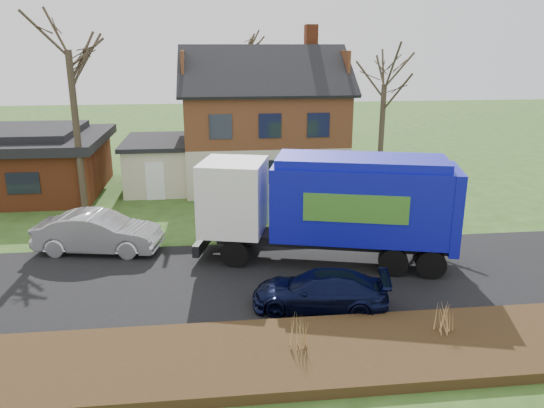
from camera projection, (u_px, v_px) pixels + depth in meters
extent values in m
plane|color=#2E4C19|center=(247.00, 279.00, 19.18)|extent=(120.00, 120.00, 0.00)
cube|color=black|center=(247.00, 278.00, 19.18)|extent=(80.00, 7.00, 0.02)
cube|color=black|center=(260.00, 357.00, 14.10)|extent=(80.00, 3.50, 0.30)
cube|color=beige|center=(263.00, 160.00, 32.32)|extent=(9.00, 7.50, 2.70)
cube|color=#512D17|center=(263.00, 115.00, 31.53)|extent=(9.00, 7.50, 2.80)
cube|color=brown|center=(311.00, 38.00, 31.55)|extent=(0.70, 0.90, 1.60)
cube|color=beige|center=(159.00, 165.00, 31.18)|extent=(3.50, 5.50, 2.60)
cube|color=black|center=(158.00, 141.00, 30.77)|extent=(3.90, 5.90, 0.24)
cube|color=brown|center=(18.00, 169.00, 29.82)|extent=(9.00, 7.50, 2.80)
cube|color=black|center=(14.00, 140.00, 29.34)|extent=(9.80, 8.20, 0.50)
cube|color=black|center=(13.00, 132.00, 29.21)|extent=(7.00, 6.00, 0.40)
cylinder|color=black|center=(235.00, 253.00, 20.07)|extent=(1.13, 0.62, 1.07)
cylinder|color=black|center=(246.00, 234.00, 22.12)|extent=(1.13, 0.62, 1.07)
cylinder|color=black|center=(393.00, 262.00, 19.26)|extent=(1.13, 0.62, 1.07)
cylinder|color=black|center=(389.00, 241.00, 21.31)|extent=(1.13, 0.62, 1.07)
cylinder|color=black|center=(431.00, 264.00, 19.07)|extent=(1.13, 0.62, 1.07)
cylinder|color=black|center=(423.00, 243.00, 21.12)|extent=(1.13, 0.62, 1.07)
cube|color=black|center=(332.00, 240.00, 20.50)|extent=(8.88, 3.48, 0.36)
cube|color=white|center=(233.00, 196.00, 20.57)|extent=(2.95, 3.10, 2.78)
cube|color=black|center=(205.00, 191.00, 20.69)|extent=(0.66, 2.21, 0.93)
cube|color=black|center=(204.00, 241.00, 21.30)|extent=(0.91, 2.56, 0.46)
cube|color=#0D0F9F|center=(359.00, 201.00, 19.90)|extent=(6.94, 4.16, 2.78)
cube|color=#0D0F9F|center=(361.00, 161.00, 19.45)|extent=(6.56, 3.78, 0.31)
cube|color=#0D0F9F|center=(451.00, 208.00, 19.47)|extent=(1.02, 2.63, 2.99)
cube|color=#3A7727|center=(356.00, 209.00, 18.65)|extent=(3.60, 0.99, 1.03)
cube|color=#3A7727|center=(355.00, 190.00, 21.13)|extent=(3.60, 0.99, 1.03)
imported|color=#B7B9C0|center=(98.00, 232.00, 21.46)|extent=(5.22, 2.61, 1.65)
imported|color=black|center=(320.00, 291.00, 16.83)|extent=(4.59, 2.64, 1.25)
cylinder|color=#3F3225|center=(77.00, 134.00, 25.86)|extent=(0.33, 0.33, 7.89)
cylinder|color=#413627|center=(381.00, 144.00, 27.93)|extent=(0.28, 0.28, 6.17)
cylinder|color=#423327|center=(246.00, 101.00, 40.25)|extent=(0.30, 0.30, 7.93)
cone|color=#A9814A|center=(298.00, 332.00, 14.12)|extent=(0.04, 0.04, 0.94)
cone|color=#A9814A|center=(293.00, 333.00, 14.11)|extent=(0.04, 0.04, 0.94)
cone|color=#A9814A|center=(304.00, 332.00, 14.14)|extent=(0.04, 0.04, 0.94)
cone|color=#A9814A|center=(298.00, 330.00, 14.24)|extent=(0.04, 0.04, 0.94)
cone|color=#A9814A|center=(299.00, 334.00, 14.01)|extent=(0.04, 0.04, 0.94)
cone|color=tan|center=(444.00, 316.00, 14.96)|extent=(0.05, 0.05, 0.96)
cone|color=tan|center=(439.00, 316.00, 14.94)|extent=(0.05, 0.05, 0.96)
cone|color=tan|center=(450.00, 315.00, 14.98)|extent=(0.05, 0.05, 0.96)
cone|color=tan|center=(442.00, 313.00, 15.09)|extent=(0.05, 0.05, 0.96)
cone|color=tan|center=(446.00, 318.00, 14.83)|extent=(0.05, 0.05, 0.96)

